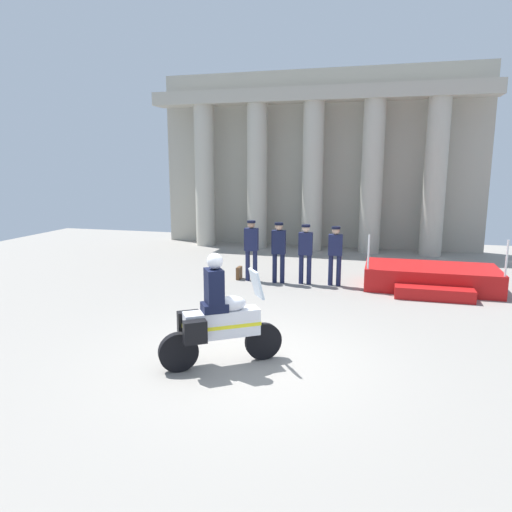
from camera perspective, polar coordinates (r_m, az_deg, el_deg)
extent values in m
plane|color=gray|center=(8.22, -0.79, -12.52)|extent=(28.00, 28.00, 0.00)
cube|color=#A49F91|center=(19.41, 7.32, 11.37)|extent=(12.75, 0.30, 6.91)
cylinder|color=#B2AD9E|center=(19.57, -6.18, 9.44)|extent=(0.79, 0.79, 5.58)
cylinder|color=#B2AD9E|center=(18.88, 0.14, 9.45)|extent=(0.79, 0.79, 5.58)
cylinder|color=#B2AD9E|center=(18.43, 6.84, 9.34)|extent=(0.79, 0.79, 5.58)
cylinder|color=#B2AD9E|center=(18.24, 13.77, 9.09)|extent=(0.79, 0.79, 5.58)
cylinder|color=#B2AD9E|center=(18.31, 20.73, 8.71)|extent=(0.79, 0.79, 5.58)
cube|color=#ABA697|center=(18.60, 7.06, 18.74)|extent=(12.75, 0.99, 0.50)
cube|color=#B71414|center=(13.55, 20.25, -2.42)|extent=(3.41, 1.74, 0.61)
cube|color=#B71414|center=(12.51, 20.63, -4.25)|extent=(1.87, 0.50, 0.30)
cylinder|color=silver|center=(12.57, 13.40, 0.47)|extent=(0.05, 0.05, 0.90)
cylinder|color=silver|center=(12.90, 27.96, -0.25)|extent=(0.05, 0.05, 0.90)
cylinder|color=#191E42|center=(13.55, -1.01, -1.15)|extent=(0.13, 0.13, 0.88)
cylinder|color=#191E42|center=(13.49, -0.11, -1.20)|extent=(0.13, 0.13, 0.88)
cube|color=#191E42|center=(13.38, -0.57, 2.01)|extent=(0.39, 0.25, 0.64)
sphere|color=tan|center=(13.33, -0.57, 3.82)|extent=(0.21, 0.21, 0.21)
cylinder|color=black|center=(13.32, -0.57, 4.15)|extent=(0.24, 0.24, 0.06)
cylinder|color=#141938|center=(13.33, 2.26, -1.46)|extent=(0.13, 0.13, 0.83)
cylinder|color=#141938|center=(13.29, 3.19, -1.52)|extent=(0.13, 0.13, 0.83)
cube|color=#141938|center=(13.17, 2.75, 1.68)|extent=(0.39, 0.25, 0.66)
sphere|color=tan|center=(13.11, 2.77, 3.56)|extent=(0.21, 0.21, 0.21)
cylinder|color=black|center=(13.10, 2.77, 3.90)|extent=(0.24, 0.24, 0.06)
cylinder|color=#191E42|center=(13.27, 5.46, -1.58)|extent=(0.13, 0.13, 0.83)
cylinder|color=#191E42|center=(13.23, 6.40, -1.63)|extent=(0.13, 0.13, 0.83)
cube|color=#191E42|center=(13.11, 5.99, 1.49)|extent=(0.39, 0.25, 0.62)
sphere|color=beige|center=(13.05, 6.03, 3.29)|extent=(0.21, 0.21, 0.21)
cylinder|color=black|center=(13.04, 6.03, 3.64)|extent=(0.24, 0.24, 0.06)
cylinder|color=#191E42|center=(13.18, 8.97, -1.69)|extent=(0.13, 0.13, 0.85)
cylinder|color=#191E42|center=(13.16, 9.92, -1.74)|extent=(0.13, 0.13, 0.85)
cube|color=#191E42|center=(13.03, 9.54, 1.33)|extent=(0.39, 0.25, 0.57)
sphere|color=tan|center=(12.98, 9.60, 3.03)|extent=(0.21, 0.21, 0.21)
cylinder|color=black|center=(12.96, 9.61, 3.37)|extent=(0.24, 0.24, 0.06)
cylinder|color=black|center=(8.18, 0.89, -10.23)|extent=(0.59, 0.44, 0.64)
cylinder|color=black|center=(7.84, -9.32, -11.35)|extent=(0.61, 0.48, 0.64)
cube|color=silver|center=(7.84, -4.13, -8.10)|extent=(1.20, 0.96, 0.44)
ellipsoid|color=silver|center=(7.78, -3.09, -5.77)|extent=(0.61, 0.56, 0.26)
cube|color=yellow|center=(7.85, -4.13, -8.24)|extent=(1.23, 0.98, 0.06)
cube|color=silver|center=(7.83, 0.06, -3.36)|extent=(0.36, 0.42, 0.47)
cube|color=black|center=(7.98, -8.13, -7.85)|extent=(0.40, 0.35, 0.36)
cube|color=black|center=(7.50, -7.35, -9.08)|extent=(0.40, 0.35, 0.36)
cube|color=black|center=(7.72, -5.03, -6.15)|extent=(0.52, 0.51, 0.14)
cube|color=black|center=(7.63, -5.07, -3.64)|extent=(0.42, 0.44, 0.56)
sphere|color=silver|center=(7.54, -4.98, -0.61)|extent=(0.26, 0.26, 0.26)
cube|color=brown|center=(13.79, -2.05, -2.05)|extent=(0.10, 0.32, 0.36)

